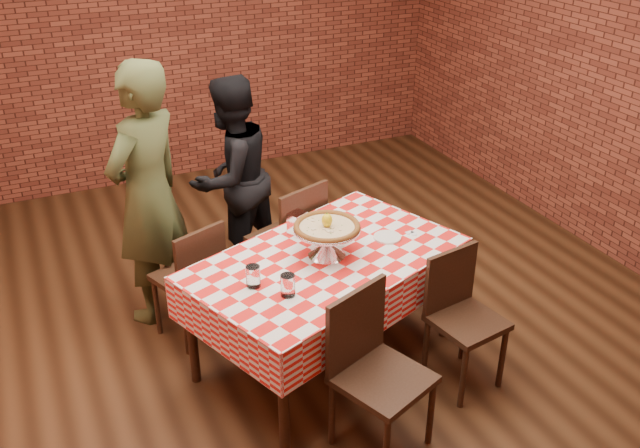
# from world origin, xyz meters

# --- Properties ---
(ground) EXTENTS (6.00, 6.00, 0.00)m
(ground) POSITION_xyz_m (0.00, 0.00, 0.00)
(ground) COLOR black
(ground) RESTS_ON ground
(back_wall) EXTENTS (5.50, 0.00, 5.50)m
(back_wall) POSITION_xyz_m (0.00, 3.00, 1.45)
(back_wall) COLOR maroon
(back_wall) RESTS_ON ground
(table) EXTENTS (1.87, 1.49, 0.75)m
(table) POSITION_xyz_m (0.08, -0.31, 0.38)
(table) COLOR #342014
(table) RESTS_ON ground
(tablecloth) EXTENTS (1.92, 1.54, 0.28)m
(tablecloth) POSITION_xyz_m (0.08, -0.31, 0.62)
(tablecloth) COLOR red
(tablecloth) RESTS_ON table
(pizza_stand) EXTENTS (0.53, 0.53, 0.18)m
(pizza_stand) POSITION_xyz_m (0.10, -0.29, 0.85)
(pizza_stand) COLOR silver
(pizza_stand) RESTS_ON tablecloth
(pizza) EXTENTS (0.51, 0.51, 0.03)m
(pizza) POSITION_xyz_m (0.10, -0.29, 0.95)
(pizza) COLOR beige
(pizza) RESTS_ON pizza_stand
(lemon) EXTENTS (0.08, 0.08, 0.08)m
(lemon) POSITION_xyz_m (0.10, -0.29, 1.00)
(lemon) COLOR yellow
(lemon) RESTS_ON pizza
(water_glass_left) EXTENTS (0.10, 0.10, 0.13)m
(water_glass_left) POSITION_xyz_m (-0.28, -0.60, 0.82)
(water_glass_left) COLOR white
(water_glass_left) RESTS_ON tablecloth
(water_glass_right) EXTENTS (0.10, 0.10, 0.13)m
(water_glass_right) POSITION_xyz_m (-0.42, -0.44, 0.82)
(water_glass_right) COLOR white
(water_glass_right) RESTS_ON tablecloth
(side_plate) EXTENTS (0.23, 0.23, 0.01)m
(side_plate) POSITION_xyz_m (0.54, -0.26, 0.76)
(side_plate) COLOR white
(side_plate) RESTS_ON tablecloth
(sweetener_packet_a) EXTENTS (0.05, 0.06, 0.00)m
(sweetener_packet_a) POSITION_xyz_m (0.73, -0.28, 0.76)
(sweetener_packet_a) COLOR white
(sweetener_packet_a) RESTS_ON tablecloth
(sweetener_packet_b) EXTENTS (0.05, 0.04, 0.00)m
(sweetener_packet_b) POSITION_xyz_m (0.70, -0.26, 0.76)
(sweetener_packet_b) COLOR white
(sweetener_packet_b) RESTS_ON tablecloth
(condiment_caddy) EXTENTS (0.13, 0.12, 0.15)m
(condiment_caddy) POSITION_xyz_m (0.04, 0.03, 0.83)
(condiment_caddy) COLOR silver
(condiment_caddy) RESTS_ON tablecloth
(chair_near_left) EXTENTS (0.57, 0.57, 0.92)m
(chair_near_left) POSITION_xyz_m (0.04, -1.13, 0.46)
(chair_near_left) COLOR #342014
(chair_near_left) RESTS_ON ground
(chair_near_right) EXTENTS (0.44, 0.44, 0.86)m
(chair_near_right) POSITION_xyz_m (0.75, -0.89, 0.43)
(chair_near_right) COLOR #342014
(chair_near_right) RESTS_ON ground
(chair_far_left) EXTENTS (0.50, 0.50, 0.86)m
(chair_far_left) POSITION_xyz_m (-0.63, 0.30, 0.43)
(chair_far_left) COLOR #342014
(chair_far_left) RESTS_ON ground
(chair_far_right) EXTENTS (0.56, 0.56, 0.92)m
(chair_far_right) POSITION_xyz_m (0.15, 0.51, 0.46)
(chair_far_right) COLOR #342014
(chair_far_right) RESTS_ON ground
(diner_olive) EXTENTS (0.80, 0.75, 1.83)m
(diner_olive) POSITION_xyz_m (-0.76, 0.66, 0.92)
(diner_olive) COLOR #3D4524
(diner_olive) RESTS_ON ground
(diner_black) EXTENTS (0.94, 0.87, 1.55)m
(diner_black) POSITION_xyz_m (-0.07, 1.03, 0.77)
(diner_black) COLOR black
(diner_black) RESTS_ON ground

